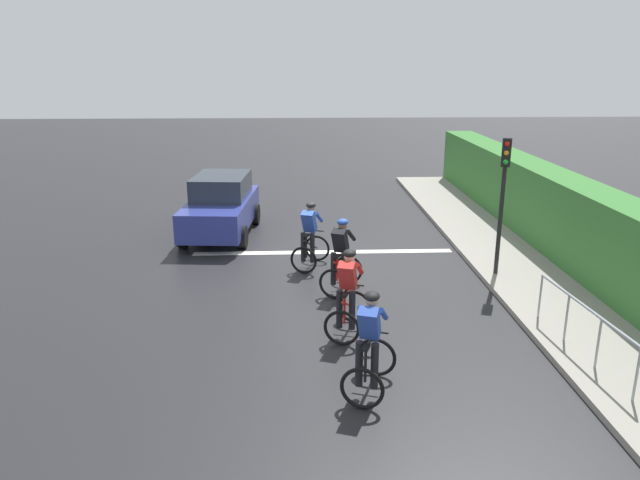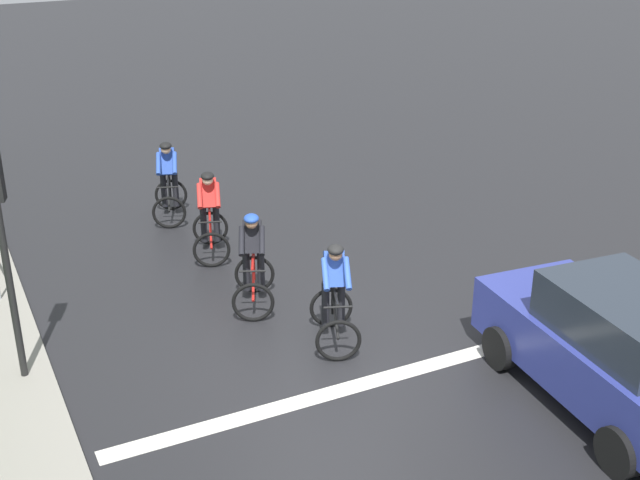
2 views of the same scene
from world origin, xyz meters
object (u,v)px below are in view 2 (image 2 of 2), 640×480
Objects in this scene: cyclist_mid at (253,262)px; traffic_light_near_crossing at (3,236)px; cyclist_lead at (169,182)px; cyclist_second at (210,215)px; cyclist_fourth at (335,295)px; car_navy at (614,348)px.

cyclist_mid is 4.05m from traffic_light_near_crossing.
cyclist_lead is 1.00× the size of cyclist_second.
cyclist_lead is at bearing 53.81° from traffic_light_near_crossing.
car_navy reaches higher than cyclist_fourth.
cyclist_second is 3.91m from cyclist_fourth.
cyclist_second is at bearing 114.45° from car_navy.
cyclist_second is 1.00× the size of cyclist_fourth.
cyclist_lead and cyclist_fourth have the same top height.
cyclist_lead is 1.00× the size of cyclist_mid.
traffic_light_near_crossing is at bearing 149.56° from car_navy.
cyclist_fourth is at bearing -12.74° from traffic_light_near_crossing.
cyclist_lead and cyclist_second have the same top height.
traffic_light_near_crossing is (-6.93, 4.07, 1.35)m from car_navy.
cyclist_second is 0.39× the size of car_navy.
car_navy reaches higher than cyclist_lead.
cyclist_fourth is at bearing -81.00° from cyclist_second.
cyclist_fourth is (0.65, -1.64, 0.00)m from cyclist_mid.
cyclist_second is at bearing 37.22° from traffic_light_near_crossing.
cyclist_second is at bearing 89.07° from cyclist_mid.
traffic_light_near_crossing reaches higher than car_navy.
car_navy is (2.54, -3.08, 0.08)m from cyclist_fourth.
traffic_light_near_crossing reaches higher than cyclist_second.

